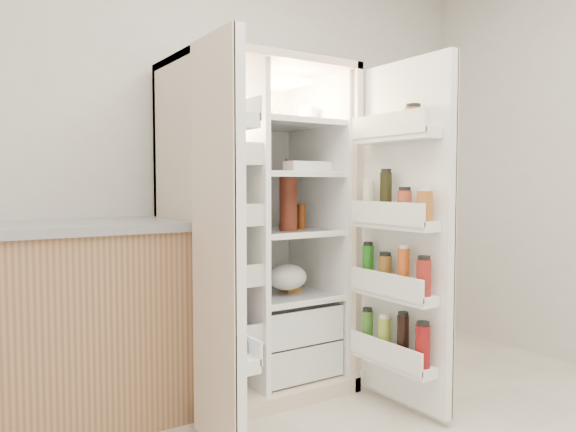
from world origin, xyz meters
TOP-DOWN VIEW (x-y plane):
  - wall_back at (0.00, 2.00)m, footprint 4.00×0.02m
  - refrigerator at (0.11, 1.65)m, footprint 0.92×0.70m
  - freezer_door at (-0.41, 1.05)m, footprint 0.15×0.40m
  - fridge_door at (0.57, 0.96)m, footprint 0.17×0.58m
  - kitchen_counter at (-1.01, 1.72)m, footprint 1.33×0.71m

SIDE VIEW (x-z plane):
  - kitchen_counter at x=-1.01m, z-range 0.00..0.97m
  - refrigerator at x=0.11m, z-range -0.16..1.64m
  - fridge_door at x=0.57m, z-range 0.01..1.73m
  - freezer_door at x=-0.41m, z-range 0.03..1.75m
  - wall_back at x=0.00m, z-range 0.00..2.70m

